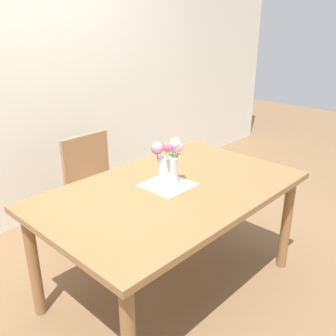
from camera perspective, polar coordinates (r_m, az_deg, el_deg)
name	(u,v)px	position (r m, az deg, el deg)	size (l,w,h in m)	color
ground_plane	(171,286)	(2.77, 0.48, -17.43)	(12.00, 12.00, 0.00)	brown
back_wall	(31,62)	(3.46, -19.90, 14.74)	(7.00, 0.10, 2.80)	silver
dining_table	(171,200)	(2.40, 0.53, -4.85)	(1.67, 1.04, 0.76)	olive
chair_far	(96,183)	(3.08, -10.83, -2.23)	(0.42, 0.42, 0.90)	#9E7047
placemat	(168,185)	(2.39, 0.00, -2.57)	(0.28, 0.28, 0.01)	beige
flower_vase	(168,160)	(2.33, -0.01, 1.15)	(0.24, 0.17, 0.31)	silver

